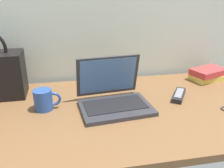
# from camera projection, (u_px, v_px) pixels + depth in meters

# --- Properties ---
(desk) EXTENTS (1.60, 0.76, 0.03)m
(desk) POSITION_uv_depth(u_px,v_px,m) (109.00, 112.00, 1.09)
(desk) COLOR brown
(desk) RESTS_ON ground
(laptop) EXTENTS (0.33, 0.30, 0.21)m
(laptop) POSITION_uv_depth(u_px,v_px,m) (113.00, 96.00, 1.10)
(laptop) COLOR #2D2D33
(laptop) RESTS_ON desk
(coffee_mug) EXTENTS (0.12, 0.08, 0.09)m
(coffee_mug) POSITION_uv_depth(u_px,v_px,m) (44.00, 100.00, 1.07)
(coffee_mug) COLOR #26478C
(coffee_mug) RESTS_ON desk
(remote_control_near) EXTENTS (0.13, 0.16, 0.02)m
(remote_control_near) POSITION_uv_depth(u_px,v_px,m) (179.00, 95.00, 1.20)
(remote_control_near) COLOR black
(remote_control_near) RESTS_ON desk
(book_stack) EXTENTS (0.23, 0.18, 0.07)m
(book_stack) POSITION_uv_depth(u_px,v_px,m) (208.00, 74.00, 1.41)
(book_stack) COLOR #D8BF4C
(book_stack) RESTS_ON desk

